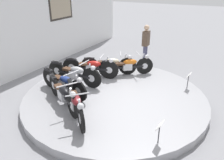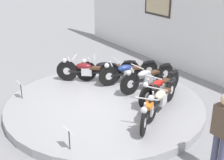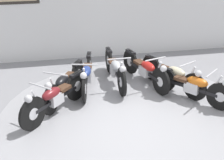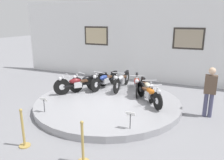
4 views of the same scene
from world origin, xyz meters
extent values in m
plane|color=gray|center=(0.00, 0.00, 0.00)|extent=(60.00, 60.00, 0.00)
cylinder|color=#99999E|center=(0.00, 0.00, 0.11)|extent=(5.31, 5.31, 0.22)
cube|color=white|center=(0.00, 4.00, 2.04)|extent=(14.00, 0.20, 4.09)
cube|color=#2D2823|center=(-2.40, 3.89, 2.25)|extent=(1.40, 0.02, 1.00)
cube|color=#C6B289|center=(-2.40, 3.89, 2.25)|extent=(1.24, 0.02, 0.84)
cylinder|color=black|center=(-1.90, -0.18, 0.55)|extent=(0.48, 0.53, 0.66)
cylinder|color=silver|center=(-1.90, -0.18, 0.55)|extent=(0.20, 0.22, 0.23)
cylinder|color=black|center=(-0.99, 0.83, 0.55)|extent=(0.48, 0.53, 0.66)
cylinder|color=silver|center=(-0.99, 0.83, 0.55)|extent=(0.20, 0.22, 0.23)
cube|color=black|center=(-1.45, 0.33, 0.55)|extent=(0.89, 0.97, 0.07)
cube|color=silver|center=(-1.47, 0.30, 0.57)|extent=(0.36, 0.37, 0.24)
ellipsoid|color=maroon|center=(-1.54, 0.22, 0.73)|extent=(0.49, 0.50, 0.20)
cube|color=#472D1E|center=(-1.30, 0.49, 0.69)|extent=(0.36, 0.37, 0.07)
cube|color=black|center=(-0.99, 0.83, 0.83)|extent=(0.32, 0.33, 0.06)
cylinder|color=silver|center=(-1.80, -0.06, 0.75)|extent=(0.20, 0.22, 0.54)
cylinder|color=silver|center=(-1.73, 0.02, 1.01)|extent=(0.42, 0.39, 0.03)
sphere|color=silver|center=(-1.94, -0.22, 0.89)|extent=(0.15, 0.15, 0.15)
cylinder|color=black|center=(-1.55, 0.32, 0.53)|extent=(0.35, 0.58, 0.63)
cylinder|color=silver|center=(-1.55, 0.32, 0.53)|extent=(0.16, 0.23, 0.22)
cylinder|color=black|center=(-0.91, 1.51, 0.53)|extent=(0.35, 0.58, 0.63)
cylinder|color=silver|center=(-0.91, 1.51, 0.53)|extent=(0.16, 0.23, 0.22)
cube|color=black|center=(-1.23, 0.91, 0.53)|extent=(0.66, 1.12, 0.07)
cube|color=silver|center=(-1.25, 0.88, 0.55)|extent=(0.33, 0.38, 0.24)
ellipsoid|color=black|center=(-1.30, 0.79, 0.71)|extent=(0.42, 0.53, 0.20)
cube|color=#472D1E|center=(-1.12, 1.11, 0.67)|extent=(0.33, 0.38, 0.07)
cube|color=black|center=(-0.91, 1.51, 0.80)|extent=(0.26, 0.36, 0.06)
cylinder|color=silver|center=(-1.48, 0.45, 0.73)|extent=(0.16, 0.24, 0.54)
cylinder|color=silver|center=(-1.43, 0.55, 0.99)|extent=(0.49, 0.29, 0.03)
sphere|color=silver|center=(-1.58, 0.27, 0.87)|extent=(0.15, 0.15, 0.15)
cylinder|color=black|center=(-0.84, 0.68, 0.53)|extent=(0.18, 0.62, 0.63)
cylinder|color=silver|center=(-0.84, 0.68, 0.53)|extent=(0.11, 0.23, 0.22)
cylinder|color=black|center=(-0.57, 2.00, 0.53)|extent=(0.18, 0.62, 0.63)
cylinder|color=silver|center=(-0.57, 2.00, 0.53)|extent=(0.11, 0.23, 0.22)
cube|color=black|center=(-0.70, 1.34, 0.53)|extent=(0.32, 1.23, 0.07)
cube|color=silver|center=(-0.71, 1.30, 0.55)|extent=(0.26, 0.35, 0.24)
ellipsoid|color=navy|center=(-0.73, 1.20, 0.71)|extent=(0.31, 0.51, 0.20)
cube|color=#472D1E|center=(-0.66, 1.56, 0.67)|extent=(0.26, 0.35, 0.07)
cube|color=black|center=(-0.57, 2.00, 0.80)|extent=(0.17, 0.37, 0.06)
cylinder|color=silver|center=(-0.81, 0.83, 0.73)|extent=(0.09, 0.25, 0.54)
cylinder|color=silver|center=(-0.79, 0.93, 0.99)|extent=(0.54, 0.14, 0.03)
sphere|color=silver|center=(-0.85, 0.62, 0.87)|extent=(0.15, 0.15, 0.15)
cylinder|color=black|center=(0.02, 0.82, 0.55)|extent=(0.08, 0.66, 0.66)
cylinder|color=silver|center=(0.02, 0.82, 0.55)|extent=(0.07, 0.23, 0.23)
cylinder|color=black|center=(-0.02, 2.17, 0.55)|extent=(0.08, 0.66, 0.66)
cylinder|color=silver|center=(-0.02, 2.17, 0.55)|extent=(0.07, 0.23, 0.23)
cube|color=black|center=(0.00, 1.50, 0.55)|extent=(0.11, 1.24, 0.07)
cube|color=silver|center=(0.00, 1.46, 0.57)|extent=(0.21, 0.33, 0.24)
ellipsoid|color=#B2B5BA|center=(0.00, 1.36, 0.73)|extent=(0.23, 0.49, 0.20)
cube|color=#472D1E|center=(-0.01, 1.72, 0.69)|extent=(0.21, 0.33, 0.07)
cube|color=black|center=(-0.02, 2.17, 0.83)|extent=(0.11, 0.36, 0.06)
cylinder|color=silver|center=(0.02, 0.97, 0.75)|extent=(0.05, 0.25, 0.54)
cylinder|color=silver|center=(0.01, 1.08, 1.01)|extent=(0.54, 0.05, 0.03)
sphere|color=silver|center=(0.02, 0.76, 0.89)|extent=(0.15, 0.15, 0.15)
cylinder|color=black|center=(0.89, 0.69, 0.54)|extent=(0.23, 0.63, 0.64)
cylinder|color=silver|center=(0.89, 0.69, 0.54)|extent=(0.13, 0.23, 0.22)
cylinder|color=black|center=(0.51, 1.99, 0.54)|extent=(0.23, 0.63, 0.64)
cylinder|color=silver|center=(0.51, 1.99, 0.54)|extent=(0.13, 0.23, 0.22)
cube|color=black|center=(0.70, 1.34, 0.54)|extent=(0.42, 1.21, 0.07)
cube|color=silver|center=(0.71, 1.30, 0.56)|extent=(0.28, 0.36, 0.24)
ellipsoid|color=red|center=(0.74, 1.21, 0.72)|extent=(0.35, 0.52, 0.20)
cube|color=#472D1E|center=(0.64, 1.55, 0.68)|extent=(0.28, 0.36, 0.07)
cube|color=black|center=(0.51, 1.99, 0.81)|extent=(0.20, 0.37, 0.06)
cylinder|color=silver|center=(0.85, 0.84, 0.74)|extent=(0.11, 0.25, 0.54)
cylinder|color=silver|center=(0.82, 0.94, 1.00)|extent=(0.53, 0.18, 0.03)
sphere|color=silver|center=(0.91, 0.64, 0.88)|extent=(0.15, 0.15, 0.15)
cylinder|color=black|center=(1.53, 0.31, 0.53)|extent=(0.33, 0.58, 0.62)
cylinder|color=silver|center=(1.53, 0.31, 0.53)|extent=(0.16, 0.22, 0.22)
cylinder|color=black|center=(0.93, 1.52, 0.53)|extent=(0.33, 0.58, 0.62)
cylinder|color=silver|center=(0.93, 1.52, 0.53)|extent=(0.16, 0.22, 0.22)
cube|color=black|center=(1.23, 0.91, 0.53)|extent=(0.62, 1.14, 0.07)
cube|color=silver|center=(1.25, 0.88, 0.55)|extent=(0.32, 0.38, 0.24)
ellipsoid|color=beige|center=(1.29, 0.79, 0.71)|extent=(0.41, 0.53, 0.20)
cube|color=#472D1E|center=(1.13, 1.11, 0.67)|extent=(0.32, 0.38, 0.07)
cube|color=black|center=(0.93, 1.52, 0.79)|extent=(0.25, 0.37, 0.06)
cylinder|color=silver|center=(1.46, 0.44, 0.73)|extent=(0.15, 0.24, 0.54)
cylinder|color=silver|center=(1.42, 0.54, 0.99)|extent=(0.50, 0.27, 0.03)
sphere|color=silver|center=(1.56, 0.26, 0.87)|extent=(0.15, 0.15, 0.15)
cylinder|color=black|center=(1.87, -0.20, 0.52)|extent=(0.42, 0.50, 0.60)
cylinder|color=silver|center=(1.87, -0.20, 0.52)|extent=(0.18, 0.21, 0.21)
cylinder|color=black|center=(1.02, 0.85, 0.52)|extent=(0.42, 0.50, 0.60)
cylinder|color=silver|center=(1.02, 0.85, 0.52)|extent=(0.18, 0.21, 0.21)
cube|color=black|center=(1.45, 0.33, 0.52)|extent=(0.84, 1.01, 0.07)
cube|color=silver|center=(1.47, 0.29, 0.54)|extent=(0.36, 0.37, 0.24)
ellipsoid|color=#D16619|center=(1.53, 0.22, 0.70)|extent=(0.47, 0.51, 0.20)
cube|color=#472D1E|center=(1.31, 0.50, 0.66)|extent=(0.36, 0.37, 0.07)
cube|color=black|center=(1.02, 0.85, 0.78)|extent=(0.30, 0.34, 0.06)
cylinder|color=silver|center=(1.78, -0.08, 0.72)|extent=(0.19, 0.22, 0.54)
cylinder|color=silver|center=(1.71, 0.00, 0.98)|extent=(0.44, 0.37, 0.03)
sphere|color=silver|center=(1.91, -0.24, 0.86)|extent=(0.15, 0.15, 0.15)
cylinder|color=#333338|center=(-1.45, -1.79, 0.43)|extent=(0.02, 0.02, 0.42)
cube|color=white|center=(-1.45, -1.79, 0.65)|extent=(0.26, 0.11, 0.15)
cylinder|color=#333338|center=(1.45, -1.79, 0.43)|extent=(0.02, 0.02, 0.42)
cube|color=white|center=(1.45, -1.79, 0.65)|extent=(0.26, 0.11, 0.15)
cylinder|color=#4C4C6B|center=(3.34, 0.37, 0.40)|extent=(0.13, 0.13, 0.81)
cylinder|color=#4C4C6B|center=(3.50, 0.37, 0.40)|extent=(0.13, 0.13, 0.81)
cube|color=brown|center=(3.42, 0.37, 1.11)|extent=(0.36, 0.22, 0.61)
camera|label=1|loc=(-5.06, -2.69, 3.29)|focal=35.00mm
camera|label=2|loc=(6.39, -4.09, 3.96)|focal=50.00mm
camera|label=3|loc=(-1.42, -5.30, 3.58)|focal=50.00mm
camera|label=4|loc=(3.08, -6.98, 3.10)|focal=35.00mm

